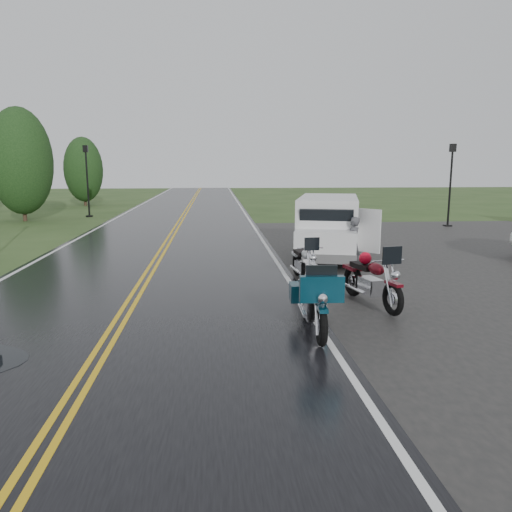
{
  "coord_description": "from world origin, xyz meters",
  "views": [
    {
      "loc": [
        1.87,
        -9.11,
        3.02
      ],
      "look_at": [
        2.8,
        2.0,
        1.0
      ],
      "focal_mm": 35.0,
      "sensor_mm": 36.0,
      "label": 1
    }
  ],
  "objects_px": {
    "motorcycle_teal": "(322,310)",
    "lamp_post_far_left": "(87,181)",
    "lamp_post_far_right": "(450,185)",
    "van_white": "(299,233)",
    "motorcycle_red": "(394,285)",
    "motorcycle_silver": "(313,266)",
    "person_at_van": "(353,244)"
  },
  "relations": [
    {
      "from": "motorcycle_teal",
      "to": "lamp_post_far_left",
      "type": "relative_size",
      "value": 0.54
    },
    {
      "from": "lamp_post_far_right",
      "to": "van_white",
      "type": "bearing_deg",
      "value": -134.34
    },
    {
      "from": "motorcycle_teal",
      "to": "lamp_post_far_right",
      "type": "bearing_deg",
      "value": 61.37
    },
    {
      "from": "motorcycle_red",
      "to": "lamp_post_far_left",
      "type": "distance_m",
      "value": 23.86
    },
    {
      "from": "motorcycle_silver",
      "to": "lamp_post_far_right",
      "type": "distance_m",
      "value": 15.44
    },
    {
      "from": "person_at_van",
      "to": "lamp_post_far_right",
      "type": "xyz_separation_m",
      "value": [
        7.65,
        9.91,
        1.3
      ]
    },
    {
      "from": "motorcycle_teal",
      "to": "motorcycle_silver",
      "type": "relative_size",
      "value": 1.11
    },
    {
      "from": "lamp_post_far_left",
      "to": "motorcycle_silver",
      "type": "bearing_deg",
      "value": -62.26
    },
    {
      "from": "motorcycle_silver",
      "to": "motorcycle_red",
      "type": "bearing_deg",
      "value": -69.59
    },
    {
      "from": "motorcycle_silver",
      "to": "van_white",
      "type": "distance_m",
      "value": 2.92
    },
    {
      "from": "person_at_van",
      "to": "motorcycle_silver",
      "type": "bearing_deg",
      "value": 10.33
    },
    {
      "from": "motorcycle_red",
      "to": "lamp_post_far_left",
      "type": "height_order",
      "value": "lamp_post_far_left"
    },
    {
      "from": "van_white",
      "to": "lamp_post_far_right",
      "type": "xyz_separation_m",
      "value": [
        9.14,
        9.35,
        1.04
      ]
    },
    {
      "from": "lamp_post_far_left",
      "to": "lamp_post_far_right",
      "type": "relative_size",
      "value": 1.03
    },
    {
      "from": "motorcycle_red",
      "to": "motorcycle_teal",
      "type": "distance_m",
      "value": 2.36
    },
    {
      "from": "motorcycle_teal",
      "to": "person_at_van",
      "type": "height_order",
      "value": "person_at_van"
    },
    {
      "from": "motorcycle_red",
      "to": "lamp_post_far_left",
      "type": "relative_size",
      "value": 0.55
    },
    {
      "from": "van_white",
      "to": "lamp_post_far_left",
      "type": "height_order",
      "value": "lamp_post_far_left"
    },
    {
      "from": "motorcycle_red",
      "to": "van_white",
      "type": "height_order",
      "value": "van_white"
    },
    {
      "from": "lamp_post_far_left",
      "to": "person_at_van",
      "type": "bearing_deg",
      "value": -54.95
    },
    {
      "from": "motorcycle_red",
      "to": "motorcycle_teal",
      "type": "xyz_separation_m",
      "value": [
        -1.78,
        -1.55,
        -0.0
      ]
    },
    {
      "from": "motorcycle_silver",
      "to": "lamp_post_far_right",
      "type": "height_order",
      "value": "lamp_post_far_right"
    },
    {
      "from": "van_white",
      "to": "lamp_post_far_left",
      "type": "relative_size",
      "value": 1.23
    },
    {
      "from": "motorcycle_red",
      "to": "person_at_van",
      "type": "height_order",
      "value": "person_at_van"
    },
    {
      "from": "motorcycle_teal",
      "to": "van_white",
      "type": "xyz_separation_m",
      "value": [
        0.79,
        6.88,
        0.34
      ]
    },
    {
      "from": "lamp_post_far_right",
      "to": "person_at_van",
      "type": "bearing_deg",
      "value": -127.67
    },
    {
      "from": "van_white",
      "to": "motorcycle_red",
      "type": "bearing_deg",
      "value": -64.93
    },
    {
      "from": "van_white",
      "to": "lamp_post_far_left",
      "type": "bearing_deg",
      "value": 136.86
    },
    {
      "from": "motorcycle_silver",
      "to": "lamp_post_far_left",
      "type": "xyz_separation_m",
      "value": [
        -9.84,
        18.7,
        1.51
      ]
    },
    {
      "from": "motorcycle_silver",
      "to": "van_white",
      "type": "xyz_separation_m",
      "value": [
        0.16,
        2.89,
        0.41
      ]
    },
    {
      "from": "motorcycle_silver",
      "to": "lamp_post_far_left",
      "type": "height_order",
      "value": "lamp_post_far_left"
    },
    {
      "from": "motorcycle_red",
      "to": "lamp_post_far_right",
      "type": "relative_size",
      "value": 0.56
    }
  ]
}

